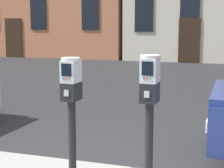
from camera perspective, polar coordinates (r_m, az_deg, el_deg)
parking_meter_near_kerb at (r=4.36m, az=-6.10°, el=-1.63°), size 0.22×0.26×1.37m
parking_meter_twin_adjacent at (r=4.08m, az=5.65°, el=-1.87°), size 0.22×0.26×1.42m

